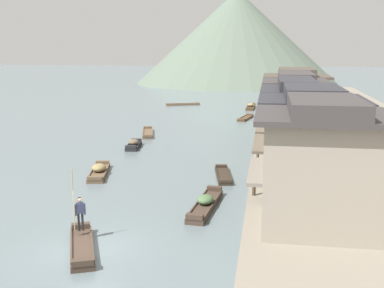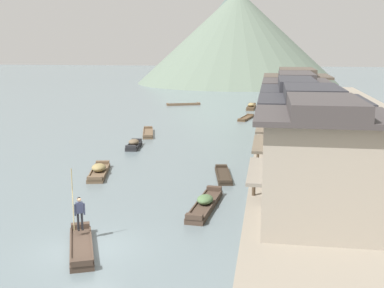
{
  "view_description": "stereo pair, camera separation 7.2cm",
  "coord_description": "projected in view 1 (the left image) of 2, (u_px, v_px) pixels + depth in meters",
  "views": [
    {
      "loc": [
        7.79,
        -19.78,
        9.09
      ],
      "look_at": [
        2.26,
        15.26,
        1.87
      ],
      "focal_mm": 45.5,
      "sensor_mm": 36.0,
      "label": 1
    },
    {
      "loc": [
        7.86,
        -19.77,
        9.09
      ],
      "look_at": [
        2.26,
        15.26,
        1.87
      ],
      "focal_mm": 45.5,
      "sensor_mm": 36.0,
      "label": 2
    }
  ],
  "objects": [
    {
      "name": "boatman_person",
      "position": [
        80.0,
        210.0,
        22.79
      ],
      "size": [
        0.48,
        0.43,
        3.04
      ],
      "color": "black",
      "rests_on": "boat_foreground_poled"
    },
    {
      "name": "boat_moored_nearest",
      "position": [
        99.0,
        171.0,
        34.74
      ],
      "size": [
        2.12,
        4.94,
        0.8
      ],
      "color": "brown",
      "rests_on": "ground"
    },
    {
      "name": "boat_midriver_upstream",
      "position": [
        246.0,
        118.0,
        61.01
      ],
      "size": [
        1.89,
        4.93,
        0.36
      ],
      "color": "brown",
      "rests_on": "ground"
    },
    {
      "name": "riverbank_right",
      "position": [
        348.0,
        135.0,
        48.72
      ],
      "size": [
        18.0,
        110.0,
        0.59
      ],
      "primitive_type": "cube",
      "color": "gray",
      "rests_on": "ground"
    },
    {
      "name": "mooring_post_dock_near",
      "position": [
        254.0,
        187.0,
        27.97
      ],
      "size": [
        0.2,
        0.2,
        0.97
      ],
      "primitive_type": "cylinder",
      "color": "#473828",
      "rests_on": "riverbank_right"
    },
    {
      "name": "house_waterfront_tall",
      "position": [
        295.0,
        121.0,
        35.89
      ],
      "size": [
        5.36,
        7.26,
        6.14
      ],
      "color": "#7F705B",
      "rests_on": "riverbank_right"
    },
    {
      "name": "house_waterfront_narrow",
      "position": [
        294.0,
        108.0,
        43.72
      ],
      "size": [
        6.09,
        7.75,
        6.14
      ],
      "color": "gray",
      "rests_on": "riverbank_right"
    },
    {
      "name": "house_waterfront_second",
      "position": [
        310.0,
        138.0,
        29.18
      ],
      "size": [
        6.52,
        6.18,
        6.14
      ],
      "color": "#7F705B",
      "rests_on": "riverbank_right"
    },
    {
      "name": "boat_foreground_poled",
      "position": [
        82.0,
        247.0,
        21.9
      ],
      "size": [
        2.65,
        4.56,
        0.52
      ],
      "color": "#423328",
      "rests_on": "ground"
    },
    {
      "name": "boat_moored_third",
      "position": [
        183.0,
        104.0,
        75.21
      ],
      "size": [
        5.19,
        2.87,
        0.34
      ],
      "color": "brown",
      "rests_on": "ground"
    },
    {
      "name": "boat_moored_far",
      "position": [
        148.0,
        133.0,
        50.37
      ],
      "size": [
        2.25,
        5.44,
        0.45
      ],
      "color": "brown",
      "rests_on": "ground"
    },
    {
      "name": "house_waterfront_far",
      "position": [
        295.0,
        98.0,
        51.28
      ],
      "size": [
        7.04,
        7.18,
        6.14
      ],
      "color": "#7F705B",
      "rests_on": "riverbank_right"
    },
    {
      "name": "boat_midriver_drifting",
      "position": [
        205.0,
        204.0,
        27.52
      ],
      "size": [
        1.47,
        5.6,
        0.79
      ],
      "color": "#423328",
      "rests_on": "ground"
    },
    {
      "name": "hill_far_centre",
      "position": [
        226.0,
        36.0,
        148.8
      ],
      "size": [
        36.87,
        36.87,
        23.77
      ],
      "primitive_type": "cone",
      "color": "#4C5B56",
      "rests_on": "ground"
    },
    {
      "name": "hill_far_west",
      "position": [
        237.0,
        37.0,
        118.34
      ],
      "size": [
        48.88,
        48.88,
        22.08
      ],
      "primitive_type": "cone",
      "color": "#5B6B5B",
      "rests_on": "ground"
    },
    {
      "name": "house_waterfront_nearest",
      "position": [
        322.0,
        165.0,
        22.74
      ],
      "size": [
        6.54,
        5.93,
        6.14
      ],
      "color": "gray",
      "rests_on": "riverbank_right"
    },
    {
      "name": "boat_upstream_distant",
      "position": [
        251.0,
        107.0,
        71.27
      ],
      "size": [
        1.25,
        5.83,
        0.82
      ],
      "color": "brown",
      "rests_on": "ground"
    },
    {
      "name": "ground_plane",
      "position": [
        91.0,
        249.0,
        22.15
      ],
      "size": [
        400.0,
        400.0,
        0.0
      ],
      "primitive_type": "plane",
      "color": "slate"
    },
    {
      "name": "mooring_post_dock_mid",
      "position": [
        258.0,
        154.0,
        36.61
      ],
      "size": [
        0.2,
        0.2,
        0.96
      ],
      "primitive_type": "cylinder",
      "color": "#473828",
      "rests_on": "riverbank_right"
    },
    {
      "name": "boat_moored_second",
      "position": [
        223.0,
        175.0,
        34.13
      ],
      "size": [
        1.67,
        4.52,
        0.38
      ],
      "color": "#33281E",
      "rests_on": "ground"
    },
    {
      "name": "boat_crossing_west",
      "position": [
        134.0,
        144.0,
        43.87
      ],
      "size": [
        1.38,
        3.54,
        0.79
      ],
      "color": "#232326",
      "rests_on": "ground"
    }
  ]
}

